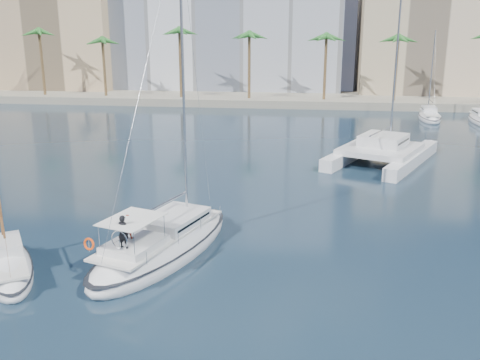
# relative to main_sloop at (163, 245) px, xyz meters

# --- Properties ---
(ground) EXTENTS (160.00, 160.00, 0.00)m
(ground) POSITION_rel_main_sloop_xyz_m (3.65, 1.07, -0.54)
(ground) COLOR black
(ground) RESTS_ON ground
(quay) EXTENTS (120.00, 14.00, 1.20)m
(quay) POSITION_rel_main_sloop_xyz_m (3.65, 62.07, 0.06)
(quay) COLOR gray
(quay) RESTS_ON ground
(building_modern) EXTENTS (42.00, 16.00, 28.00)m
(building_modern) POSITION_rel_main_sloop_xyz_m (-8.35, 74.07, 13.46)
(building_modern) COLOR silver
(building_modern) RESTS_ON ground
(building_tan_left) EXTENTS (22.00, 14.00, 22.00)m
(building_tan_left) POSITION_rel_main_sloop_xyz_m (-38.35, 70.07, 10.46)
(building_tan_left) COLOR tan
(building_tan_left) RESTS_ON ground
(building_beige) EXTENTS (20.00, 14.00, 20.00)m
(building_beige) POSITION_rel_main_sloop_xyz_m (25.65, 71.07, 9.46)
(building_beige) COLOR tan
(building_beige) RESTS_ON ground
(palm_left) EXTENTS (3.60, 3.60, 12.30)m
(palm_left) POSITION_rel_main_sloop_xyz_m (-30.35, 58.07, 9.74)
(palm_left) COLOR brown
(palm_left) RESTS_ON ground
(palm_centre) EXTENTS (3.60, 3.60, 12.30)m
(palm_centre) POSITION_rel_main_sloop_xyz_m (3.65, 58.07, 9.74)
(palm_centre) COLOR brown
(palm_centre) RESTS_ON ground
(main_sloop) EXTENTS (7.39, 12.72, 17.99)m
(main_sloop) POSITION_rel_main_sloop_xyz_m (0.00, 0.00, 0.00)
(main_sloop) COLOR white
(main_sloop) RESTS_ON ground
(small_sloop) EXTENTS (6.04, 7.44, 10.63)m
(small_sloop) POSITION_rel_main_sloop_xyz_m (-7.15, -3.29, -0.14)
(small_sloop) COLOR white
(small_sloop) RESTS_ON ground
(catamaran) EXTENTS (11.75, 15.02, 19.42)m
(catamaran) POSITION_rel_main_sloop_xyz_m (14.37, 23.11, 0.64)
(catamaran) COLOR white
(catamaran) RESTS_ON ground
(seagull) EXTENTS (1.16, 0.50, 0.21)m
(seagull) POSITION_rel_main_sloop_xyz_m (0.07, 5.25, 0.37)
(seagull) COLOR silver
(seagull) RESTS_ON ground
(moored_yacht_a) EXTENTS (3.37, 9.52, 11.90)m
(moored_yacht_a) POSITION_rel_main_sloop_xyz_m (23.65, 48.07, -0.54)
(moored_yacht_a) COLOR white
(moored_yacht_a) RESTS_ON ground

